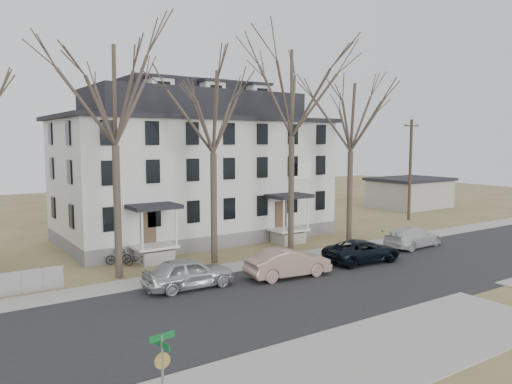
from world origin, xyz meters
TOP-DOWN VIEW (x-y plane):
  - ground at (0.00, 0.00)m, footprint 120.00×120.00m
  - main_road at (0.00, 2.00)m, footprint 120.00×10.00m
  - far_sidewalk at (0.00, 8.00)m, footprint 120.00×2.00m
  - near_sidewalk_left at (-8.00, -5.00)m, footprint 20.00×5.00m
  - yellow_curb at (5.00, 7.10)m, footprint 14.00×0.25m
  - boarding_house at (-2.00, 17.95)m, footprint 20.80×12.36m
  - distant_building at (26.00, 20.00)m, footprint 8.50×6.50m
  - tree_far_left at (-11.00, 9.80)m, footprint 8.40×8.40m
  - tree_mid_left at (-5.00, 9.80)m, footprint 7.80×7.80m
  - tree_center at (1.00, 9.80)m, footprint 9.00×9.00m
  - tree_mid_right at (6.50, 9.80)m, footprint 7.80×7.80m
  - utility_pole_far at (18.50, 14.00)m, footprint 2.00×0.28m
  - car_silver at (-8.75, 5.76)m, footprint 4.75×2.07m
  - car_tan at (-3.25, 4.61)m, footprint 4.96×2.20m
  - car_navy at (2.63, 4.72)m, footprint 5.18×2.73m
  - car_white at (8.78, 5.83)m, footprint 5.12×2.45m
  - bicycle_left at (-9.27, 11.63)m, footprint 1.61×1.17m
  - bicycle_right at (-10.09, 12.56)m, footprint 1.60×0.81m
  - street_sign at (-14.88, -5.11)m, footprint 0.74×0.74m

SIDE VIEW (x-z plane):
  - ground at x=0.00m, z-range 0.00..0.00m
  - main_road at x=0.00m, z-range -0.02..0.02m
  - far_sidewalk at x=0.00m, z-range -0.04..0.04m
  - near_sidewalk_left at x=-8.00m, z-range -0.04..0.04m
  - yellow_curb at x=5.00m, z-range -0.03..0.03m
  - bicycle_left at x=-9.27m, z-range 0.00..0.81m
  - bicycle_right at x=-10.09m, z-range 0.00..0.93m
  - car_navy at x=2.63m, z-range 0.00..1.39m
  - car_white at x=8.78m, z-range 0.00..1.44m
  - car_tan at x=-3.25m, z-range 0.00..1.58m
  - car_silver at x=-8.75m, z-range 0.00..1.60m
  - distant_building at x=26.00m, z-range 0.00..3.35m
  - street_sign at x=-14.88m, z-range 0.42..3.03m
  - utility_pole_far at x=18.50m, z-range 0.15..9.65m
  - boarding_house at x=-2.00m, z-range -0.65..11.40m
  - tree_mid_left at x=-5.00m, z-range 3.23..15.97m
  - tree_mid_right at x=6.50m, z-range 3.23..15.97m
  - tree_far_left at x=-11.00m, z-range 3.48..17.20m
  - tree_center at x=1.00m, z-range 3.73..18.43m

